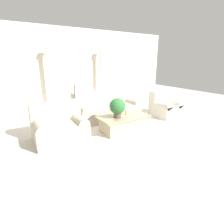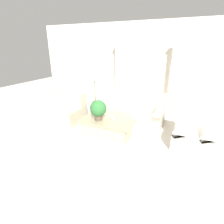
{
  "view_description": "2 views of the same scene",
  "coord_description": "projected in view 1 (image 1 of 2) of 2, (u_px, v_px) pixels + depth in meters",
  "views": [
    {
      "loc": [
        -2.52,
        -4.26,
        1.89
      ],
      "look_at": [
        -0.06,
        -0.19,
        0.48
      ],
      "focal_mm": 28.0,
      "sensor_mm": 36.0,
      "label": 1
    },
    {
      "loc": [
        1.91,
        -4.25,
        2.22
      ],
      "look_at": [
        0.11,
        -0.17,
        0.54
      ],
      "focal_mm": 28.0,
      "sensor_mm": 36.0,
      "label": 2
    }
  ],
  "objects": [
    {
      "name": "potted_plant",
      "position": [
        117.0,
        107.0,
        4.57
      ],
      "size": [
        0.43,
        0.43,
        0.53
      ],
      "color": "brown",
      "rests_on": "coffee_table"
    },
    {
      "name": "floor_lamp",
      "position": [
        74.0,
        83.0,
        5.01
      ],
      "size": [
        0.35,
        0.35,
        1.5
      ],
      "color": "brown",
      "rests_on": "ground_plane"
    },
    {
      "name": "column_left",
      "position": [
        49.0,
        78.0,
        6.81
      ],
      "size": [
        0.23,
        0.23,
        2.38
      ],
      "color": "silver",
      "rests_on": "ground_plane"
    },
    {
      "name": "ground_plane",
      "position": [
        110.0,
        125.0,
        5.28
      ],
      "size": [
        16.0,
        16.0,
        0.0
      ],
      "primitive_type": "plane",
      "color": "silver"
    },
    {
      "name": "wall_back",
      "position": [
        71.0,
        67.0,
        7.53
      ],
      "size": [
        10.0,
        0.06,
        3.2
      ],
      "color": "silver",
      "rests_on": "ground_plane"
    },
    {
      "name": "coffee_table",
      "position": [
        123.0,
        123.0,
        4.86
      ],
      "size": [
        1.39,
        0.72,
        0.43
      ],
      "color": "tan",
      "rests_on": "ground_plane"
    },
    {
      "name": "column_right",
      "position": [
        102.0,
        76.0,
        7.96
      ],
      "size": [
        0.23,
        0.23,
        2.38
      ],
      "color": "silver",
      "rests_on": "ground_plane"
    },
    {
      "name": "sofa_long",
      "position": [
        107.0,
        108.0,
        5.92
      ],
      "size": [
        2.18,
        0.94,
        0.89
      ],
      "color": "#ADA393",
      "rests_on": "ground_plane"
    },
    {
      "name": "pillar_candle",
      "position": [
        127.0,
        112.0,
        4.88
      ],
      "size": [
        0.08,
        0.08,
        0.15
      ],
      "color": "beige",
      "rests_on": "coffee_table"
    },
    {
      "name": "loveseat",
      "position": [
        59.0,
        125.0,
        4.29
      ],
      "size": [
        1.21,
        0.94,
        0.89
      ],
      "color": "#B2AE95",
      "rests_on": "ground_plane"
    },
    {
      "name": "armchair",
      "position": [
        165.0,
        106.0,
        6.14
      ],
      "size": [
        0.83,
        0.87,
        0.86
      ],
      "color": "beige",
      "rests_on": "ground_plane"
    }
  ]
}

